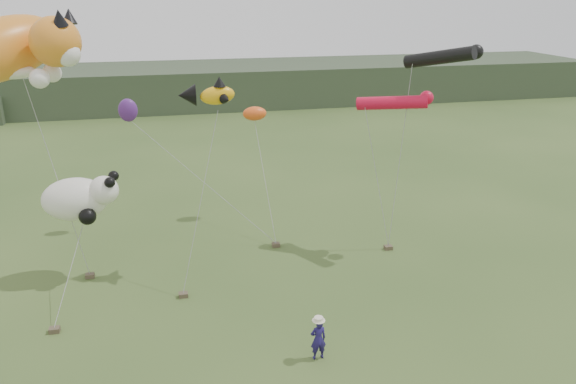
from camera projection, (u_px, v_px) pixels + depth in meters
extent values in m
plane|color=#385123|center=(276.00, 337.00, 19.96)|extent=(120.00, 120.00, 0.00)
cube|color=#2D3D28|center=(191.00, 85.00, 60.54)|extent=(90.00, 12.00, 4.00)
imported|color=#1F1654|center=(318.00, 339.00, 18.59)|extent=(0.56, 0.39, 1.49)
cube|color=brown|center=(90.00, 276.00, 24.07)|extent=(0.37, 0.29, 0.19)
cube|color=brown|center=(183.00, 295.00, 22.56)|extent=(0.37, 0.29, 0.19)
cube|color=brown|center=(388.00, 247.00, 26.70)|extent=(0.37, 0.29, 0.19)
cube|color=brown|center=(55.00, 330.00, 20.23)|extent=(0.37, 0.29, 0.19)
cube|color=brown|center=(276.00, 245.00, 26.99)|extent=(0.37, 0.29, 0.19)
ellipsoid|color=orange|center=(3.00, 49.00, 21.39)|extent=(5.45, 5.35, 3.33)
sphere|color=orange|center=(55.00, 42.00, 20.77)|extent=(1.87, 1.87, 1.87)
cone|color=black|center=(59.00, 17.00, 20.06)|extent=(0.58, 0.71, 0.70)
cone|color=black|center=(69.00, 16.00, 21.06)|extent=(0.58, 0.67, 0.66)
sphere|color=white|center=(68.00, 54.00, 20.72)|extent=(0.93, 0.93, 0.93)
ellipsoid|color=white|center=(11.00, 72.00, 21.43)|extent=(1.82, 0.91, 0.57)
sphere|color=white|center=(40.00, 79.00, 20.49)|extent=(0.73, 0.73, 0.73)
sphere|color=white|center=(52.00, 73.00, 21.87)|extent=(0.73, 0.73, 0.73)
ellipsoid|color=#F6AE11|center=(217.00, 95.00, 22.52)|extent=(1.46, 0.62, 0.86)
cone|color=black|center=(187.00, 95.00, 22.54)|extent=(0.71, 0.91, 0.89)
cone|color=black|center=(219.00, 82.00, 22.35)|extent=(0.50, 0.50, 0.40)
cone|color=black|center=(226.00, 100.00, 22.16)|extent=(0.53, 0.56, 0.40)
cone|color=black|center=(223.00, 95.00, 23.07)|extent=(0.53, 0.56, 0.40)
cylinder|color=black|center=(439.00, 57.00, 24.44)|extent=(2.42, 2.96, 1.20)
sphere|color=black|center=(476.00, 52.00, 24.19)|extent=(0.64, 0.64, 0.64)
cylinder|color=red|center=(392.00, 103.00, 25.25)|extent=(3.07, 2.06, 0.84)
sphere|color=red|center=(426.00, 98.00, 25.00)|extent=(0.63, 0.63, 0.63)
ellipsoid|color=white|center=(75.00, 199.00, 23.18)|extent=(2.69, 1.79, 1.79)
sphere|color=white|center=(104.00, 190.00, 23.03)|extent=(1.20, 1.20, 1.20)
sphere|color=black|center=(110.00, 182.00, 22.57)|extent=(0.44, 0.44, 0.44)
sphere|color=black|center=(114.00, 176.00, 23.37)|extent=(0.44, 0.44, 0.44)
sphere|color=black|center=(87.00, 216.00, 22.73)|extent=(0.70, 0.70, 0.70)
sphere|color=black|center=(57.00, 207.00, 23.43)|extent=(0.70, 0.70, 0.70)
ellipsoid|color=#F0571B|center=(255.00, 114.00, 29.14)|extent=(1.25, 0.73, 0.73)
ellipsoid|color=#512275|center=(128.00, 110.00, 27.26)|extent=(0.93, 0.62, 1.13)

